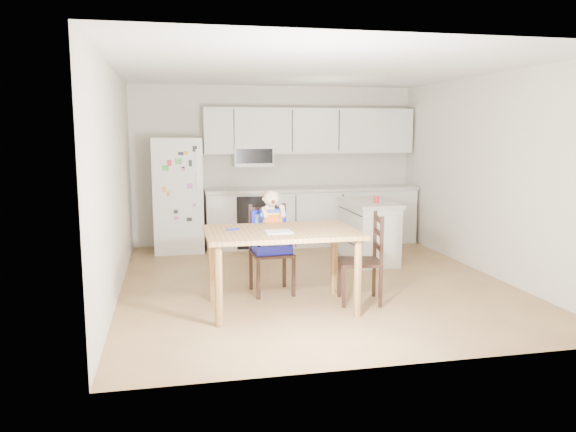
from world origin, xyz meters
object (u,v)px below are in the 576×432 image
(kitchen_island, at_px, (368,231))
(chair_side, at_px, (369,253))
(dining_table, at_px, (282,241))
(chair_booster, at_px, (271,231))
(refrigerator, at_px, (178,195))
(red_cup, at_px, (376,199))

(kitchen_island, xyz_separation_m, chair_side, (-0.66, -1.83, 0.11))
(dining_table, bearing_deg, chair_booster, 90.28)
(chair_booster, bearing_deg, chair_side, -35.30)
(refrigerator, bearing_deg, kitchen_island, -25.15)
(kitchen_island, height_order, chair_side, chair_side)
(kitchen_island, distance_m, red_cup, 0.52)
(chair_booster, relative_size, chair_side, 1.22)
(refrigerator, height_order, red_cup, refrigerator)
(kitchen_island, bearing_deg, chair_side, -109.87)
(kitchen_island, bearing_deg, refrigerator, 154.85)
(chair_booster, bearing_deg, dining_table, -93.28)
(red_cup, xyz_separation_m, chair_booster, (-1.63, -1.02, -0.19))
(chair_side, bearing_deg, dining_table, -77.66)
(refrigerator, bearing_deg, chair_side, -57.77)
(refrigerator, height_order, chair_booster, refrigerator)
(refrigerator, relative_size, red_cup, 18.15)
(kitchen_island, height_order, red_cup, red_cup)
(refrigerator, bearing_deg, red_cup, -28.85)
(dining_table, height_order, chair_booster, chair_booster)
(refrigerator, distance_m, red_cup, 2.97)
(chair_booster, bearing_deg, refrigerator, 108.03)
(red_cup, bearing_deg, chair_side, -113.07)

